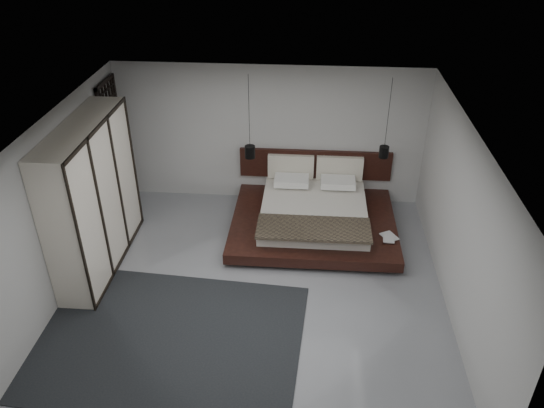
# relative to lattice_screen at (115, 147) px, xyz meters

# --- Properties ---
(floor) EXTENTS (6.00, 6.00, 0.00)m
(floor) POSITION_rel_lattice_screen_xyz_m (2.95, -2.45, -1.30)
(floor) COLOR gray
(floor) RESTS_ON ground
(ceiling) EXTENTS (6.00, 6.00, 0.00)m
(ceiling) POSITION_rel_lattice_screen_xyz_m (2.95, -2.45, 1.50)
(ceiling) COLOR white
(ceiling) RESTS_ON wall_back
(wall_back) EXTENTS (6.00, 0.00, 6.00)m
(wall_back) POSITION_rel_lattice_screen_xyz_m (2.95, 0.55, 0.10)
(wall_back) COLOR #B7B7B4
(wall_back) RESTS_ON floor
(wall_front) EXTENTS (6.00, 0.00, 6.00)m
(wall_front) POSITION_rel_lattice_screen_xyz_m (2.95, -5.45, 0.10)
(wall_front) COLOR #B7B7B4
(wall_front) RESTS_ON floor
(wall_left) EXTENTS (0.00, 6.00, 6.00)m
(wall_left) POSITION_rel_lattice_screen_xyz_m (-0.05, -2.45, 0.10)
(wall_left) COLOR #B7B7B4
(wall_left) RESTS_ON floor
(wall_right) EXTENTS (0.00, 6.00, 6.00)m
(wall_right) POSITION_rel_lattice_screen_xyz_m (5.95, -2.45, 0.10)
(wall_right) COLOR #B7B7B4
(wall_right) RESTS_ON floor
(lattice_screen) EXTENTS (0.05, 0.90, 2.60)m
(lattice_screen) POSITION_rel_lattice_screen_xyz_m (0.00, 0.00, 0.00)
(lattice_screen) COLOR black
(lattice_screen) RESTS_ON floor
(bed) EXTENTS (3.02, 2.49, 1.12)m
(bed) POSITION_rel_lattice_screen_xyz_m (3.86, -0.55, -1.00)
(bed) COLOR black
(bed) RESTS_ON floor
(book_lower) EXTENTS (0.35, 0.38, 0.03)m
(book_lower) POSITION_rel_lattice_screen_xyz_m (5.10, -1.24, -1.01)
(book_lower) COLOR #99724C
(book_lower) RESTS_ON bed
(book_upper) EXTENTS (0.22, 0.28, 0.02)m
(book_upper) POSITION_rel_lattice_screen_xyz_m (5.08, -1.27, -0.98)
(book_upper) COLOR #99724C
(book_upper) RESTS_ON book_lower
(pendant_left) EXTENTS (0.19, 0.19, 1.61)m
(pendant_left) POSITION_rel_lattice_screen_xyz_m (2.62, -0.05, 0.02)
(pendant_left) COLOR black
(pendant_left) RESTS_ON ceiling
(pendant_right) EXTENTS (0.18, 0.18, 1.51)m
(pendant_right) POSITION_rel_lattice_screen_xyz_m (5.10, -0.05, 0.11)
(pendant_right) COLOR black
(pendant_right) RESTS_ON ceiling
(wardrobe) EXTENTS (0.61, 2.57, 2.52)m
(wardrobe) POSITION_rel_lattice_screen_xyz_m (0.25, -1.86, -0.04)
(wardrobe) COLOR silver
(wardrobe) RESTS_ON floor
(rug) EXTENTS (4.11, 3.07, 0.02)m
(rug) POSITION_rel_lattice_screen_xyz_m (1.75, -3.62, -1.29)
(rug) COLOR black
(rug) RESTS_ON floor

